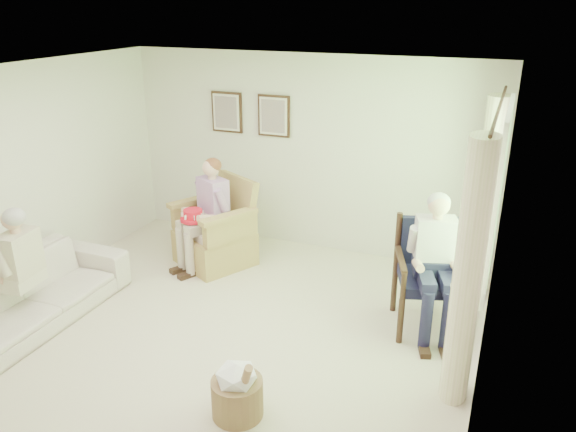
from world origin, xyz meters
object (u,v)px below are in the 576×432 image
object	(u,v)px
sofa	(29,295)
person_dark	(434,255)
person_wicker	(208,207)
red_hat	(193,216)
wicker_armchair	(216,237)
hatbox	(237,390)
wood_armchair	(434,270)
person_sofa	(14,263)

from	to	relation	value
sofa	person_dark	world-z (taller)	person_dark
person_wicker	red_hat	world-z (taller)	person_wicker
wicker_armchair	red_hat	size ratio (longest dim) A/B	3.52
wicker_armchair	hatbox	size ratio (longest dim) A/B	1.77
wood_armchair	red_hat	size ratio (longest dim) A/B	3.54
person_dark	hatbox	distance (m)	2.32
wood_armchair	hatbox	distance (m)	2.42
person_sofa	red_hat	distance (m)	2.07
person_sofa	red_hat	xyz separation A→B (m)	(0.96, 1.84, -0.01)
person_sofa	red_hat	world-z (taller)	person_sofa
red_hat	wood_armchair	bearing A→B (deg)	-2.41
wicker_armchair	wood_armchair	xyz separation A→B (m)	(2.82, -0.44, 0.26)
wood_armchair	person_wicker	distance (m)	2.84
wood_armchair	red_hat	world-z (taller)	wood_armchair
wicker_armchair	person_wicker	bearing A→B (deg)	-62.07
wicker_armchair	person_sofa	size ratio (longest dim) A/B	0.86
wood_armchair	red_hat	distance (m)	2.94
person_wicker	person_dark	xyz separation A→B (m)	(2.82, -0.48, 0.05)
wood_armchair	person_sofa	world-z (taller)	person_sofa
sofa	wicker_armchair	bearing A→B (deg)	-27.81
hatbox	wicker_armchair	bearing A→B (deg)	122.38
person_dark	hatbox	xyz separation A→B (m)	(-1.24, -1.87, -0.62)
wood_armchair	person_sofa	bearing A→B (deg)	-174.36
wicker_armchair	person_sofa	bearing A→B (deg)	-88.71
wood_armchair	sofa	size ratio (longest dim) A/B	0.50
sofa	person_wicker	xyz separation A→B (m)	(1.08, 1.91, 0.49)
sofa	red_hat	world-z (taller)	red_hat
wicker_armchair	person_wicker	size ratio (longest dim) A/B	0.80
person_dark	person_sofa	size ratio (longest dim) A/B	1.12
person_wicker	person_dark	bearing A→B (deg)	18.26
person_dark	hatbox	world-z (taller)	person_dark
wood_armchair	hatbox	xyz separation A→B (m)	(-1.24, -2.05, -0.37)
person_wicker	person_dark	world-z (taller)	person_dark
wood_armchair	person_dark	bearing A→B (deg)	-108.09
person_wicker	red_hat	distance (m)	0.23
person_sofa	hatbox	distance (m)	2.73
wicker_armchair	hatbox	world-z (taller)	wicker_armchair
wood_armchair	person_wicker	bearing A→B (deg)	155.91
wood_armchair	person_sofa	xyz separation A→B (m)	(-3.90, -1.71, 0.13)
wood_armchair	sofa	distance (m)	4.23
person_dark	sofa	bearing A→B (deg)	-178.02
person_wicker	red_hat	bearing A→B (deg)	-97.30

